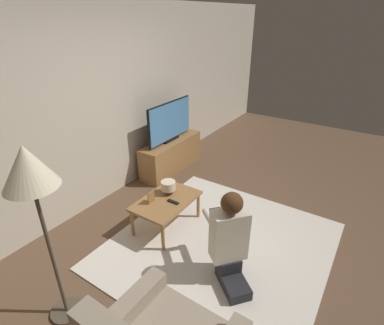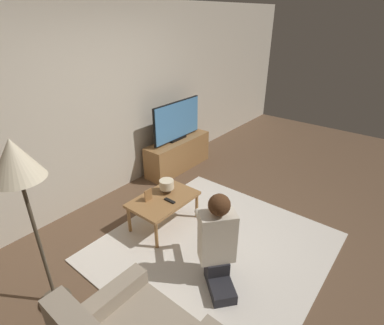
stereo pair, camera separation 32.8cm
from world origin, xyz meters
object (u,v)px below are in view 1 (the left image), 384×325
object	(u,v)px
floor_lamp	(30,177)
table_lamp	(168,186)
coffee_table	(166,203)
person_kneeling	(229,237)
tv	(170,121)

from	to	relation	value
floor_lamp	table_lamp	size ratio (longest dim) A/B	9.12
coffee_table	person_kneeling	size ratio (longest dim) A/B	0.83
floor_lamp	person_kneeling	size ratio (longest dim) A/B	1.66
tv	table_lamp	size ratio (longest dim) A/B	5.83
tv	table_lamp	distance (m)	1.47
coffee_table	table_lamp	distance (m)	0.20
floor_lamp	table_lamp	bearing A→B (deg)	1.83
coffee_table	person_kneeling	bearing A→B (deg)	-106.93
coffee_table	person_kneeling	world-z (taller)	person_kneeling
person_kneeling	table_lamp	world-z (taller)	person_kneeling
tv	person_kneeling	distance (m)	2.50
tv	floor_lamp	xyz separation A→B (m)	(-2.75, -0.89, 0.54)
floor_lamp	coffee_table	bearing A→B (deg)	-0.32
tv	person_kneeling	bearing A→B (deg)	-130.03
floor_lamp	tv	bearing A→B (deg)	17.84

